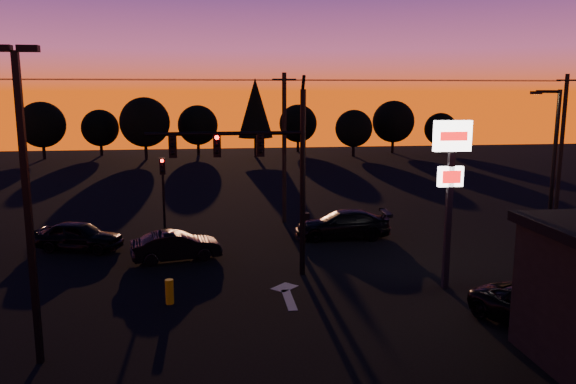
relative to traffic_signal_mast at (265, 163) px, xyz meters
The scene contains 24 objects.
ground 6.35m from the traffic_signal_mast, 88.59° to the right, with size 120.00×120.00×0.00m, color black.
lane_arrow 5.48m from the traffic_signal_mast, 75.57° to the right, with size 1.20×3.10×0.01m.
traffic_signal_mast is the anchor object (origin of this frame).
secondary_signal 9.19m from the traffic_signal_mast, 123.19° to the left, with size 0.30×0.31×4.35m.
parking_lot_light 10.19m from the traffic_signal_mast, 136.63° to the right, with size 1.25×0.30×9.14m.
pylon_sign 7.52m from the traffic_signal_mast, 19.36° to the right, with size 1.50×0.28×6.80m.
streetlight 14.10m from the traffic_signal_mast, ahead, with size 1.55×0.35×8.00m.
utility_pole_1 10.23m from the traffic_signal_mast, 78.16° to the left, with size 1.40×0.26×9.00m.
utility_pole_2 22.45m from the traffic_signal_mast, 26.47° to the left, with size 1.40×0.26×9.00m.
power_wires 10.85m from the traffic_signal_mast, 78.16° to the left, with size 36.00×1.22×0.07m.
bollard 6.56m from the traffic_signal_mast, 144.85° to the right, with size 0.31×0.31×0.94m, color #B79805.
tree_0 50.96m from the traffic_signal_mast, 115.46° to the left, with size 5.36×5.36×6.74m.
tree_1 51.54m from the traffic_signal_mast, 107.98° to the left, with size 4.54×4.54×5.71m.
tree_2 45.11m from the traffic_signal_mast, 102.68° to the left, with size 5.77×5.78×7.26m.
tree_3 48.18m from the traffic_signal_mast, 94.65° to the left, with size 4.95×4.95×6.22m.
tree_4 45.12m from the traffic_signal_mast, 86.06° to the left, with size 4.18×4.18×9.50m.
tree_5 50.84m from the traffic_signal_mast, 79.69° to the left, with size 4.95×4.95×6.22m.
tree_6 46.55m from the traffic_signal_mast, 71.06° to the left, with size 4.54×4.54×5.71m.
tree_7 51.53m from the traffic_signal_mast, 65.83° to the left, with size 5.36×5.36×6.74m.
tree_8 53.43m from the traffic_signal_mast, 59.50° to the left, with size 4.12×4.12×5.19m.
car_left 11.20m from the traffic_signal_mast, 149.61° to the left, with size 1.75×4.35×1.48m, color black.
car_mid 6.51m from the traffic_signal_mast, 144.33° to the left, with size 1.46×4.17×1.38m, color black.
car_right 8.61m from the traffic_signal_mast, 50.88° to the left, with size 2.11×5.19×1.50m, color black.
suv_parked 11.73m from the traffic_signal_mast, 38.41° to the right, with size 2.14×4.64×1.29m, color black.
Camera 1 is at (-2.31, -19.33, 7.92)m, focal length 35.00 mm.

